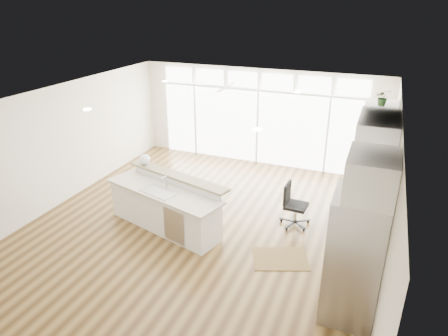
% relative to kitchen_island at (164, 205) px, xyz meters
% --- Properties ---
extents(floor, '(7.00, 8.00, 0.02)m').
position_rel_kitchen_island_xyz_m(floor, '(0.69, 0.24, -0.54)').
color(floor, '#432E14').
rests_on(floor, ground).
extents(ceiling, '(7.00, 8.00, 0.02)m').
position_rel_kitchen_island_xyz_m(ceiling, '(0.69, 0.24, 2.17)').
color(ceiling, white).
rests_on(ceiling, wall_back).
extents(wall_back, '(7.00, 0.04, 2.70)m').
position_rel_kitchen_island_xyz_m(wall_back, '(0.69, 4.24, 0.82)').
color(wall_back, beige).
rests_on(wall_back, floor).
extents(wall_front, '(7.00, 0.04, 2.70)m').
position_rel_kitchen_island_xyz_m(wall_front, '(0.69, -3.76, 0.82)').
color(wall_front, beige).
rests_on(wall_front, floor).
extents(wall_left, '(0.04, 8.00, 2.70)m').
position_rel_kitchen_island_xyz_m(wall_left, '(-2.81, 0.24, 0.82)').
color(wall_left, beige).
rests_on(wall_left, floor).
extents(wall_right, '(0.04, 8.00, 2.70)m').
position_rel_kitchen_island_xyz_m(wall_right, '(4.19, 0.24, 0.82)').
color(wall_right, beige).
rests_on(wall_right, floor).
extents(glass_wall, '(5.80, 0.06, 2.08)m').
position_rel_kitchen_island_xyz_m(glass_wall, '(0.69, 4.18, 0.52)').
color(glass_wall, white).
rests_on(glass_wall, wall_back).
extents(transom_row, '(5.90, 0.06, 0.40)m').
position_rel_kitchen_island_xyz_m(transom_row, '(0.69, 4.18, 1.85)').
color(transom_row, white).
rests_on(transom_row, wall_back).
extents(desk_window, '(0.04, 0.85, 0.85)m').
position_rel_kitchen_island_xyz_m(desk_window, '(4.15, 0.54, 1.02)').
color(desk_window, white).
rests_on(desk_window, wall_right).
extents(ceiling_fan, '(1.16, 1.16, 0.32)m').
position_rel_kitchen_island_xyz_m(ceiling_fan, '(0.19, 3.04, 1.95)').
color(ceiling_fan, silver).
rests_on(ceiling_fan, ceiling).
extents(recessed_lights, '(3.40, 3.00, 0.02)m').
position_rel_kitchen_island_xyz_m(recessed_lights, '(0.69, 0.44, 2.15)').
color(recessed_lights, white).
rests_on(recessed_lights, ceiling).
extents(oven_cabinet, '(0.64, 1.20, 2.50)m').
position_rel_kitchen_island_xyz_m(oven_cabinet, '(3.86, 2.04, 0.72)').
color(oven_cabinet, white).
rests_on(oven_cabinet, floor).
extents(desk_nook, '(0.72, 1.30, 0.76)m').
position_rel_kitchen_island_xyz_m(desk_nook, '(3.82, 0.54, -0.15)').
color(desk_nook, white).
rests_on(desk_nook, floor).
extents(upper_cabinets, '(0.64, 1.30, 0.64)m').
position_rel_kitchen_island_xyz_m(upper_cabinets, '(3.86, 0.54, 1.82)').
color(upper_cabinets, white).
rests_on(upper_cabinets, wall_right).
extents(refrigerator, '(0.76, 0.90, 2.00)m').
position_rel_kitchen_island_xyz_m(refrigerator, '(3.80, -1.11, 0.47)').
color(refrigerator, '#A8A7AC').
rests_on(refrigerator, floor).
extents(fridge_cabinet, '(0.64, 0.90, 0.60)m').
position_rel_kitchen_island_xyz_m(fridge_cabinet, '(3.86, -1.11, 1.77)').
color(fridge_cabinet, white).
rests_on(fridge_cabinet, wall_right).
extents(framed_photos, '(0.06, 0.22, 0.80)m').
position_rel_kitchen_island_xyz_m(framed_photos, '(4.15, 1.16, 0.87)').
color(framed_photos, black).
rests_on(framed_photos, wall_right).
extents(kitchen_island, '(2.83, 1.68, 1.06)m').
position_rel_kitchen_island_xyz_m(kitchen_island, '(0.00, 0.00, 0.00)').
color(kitchen_island, white).
rests_on(kitchen_island, floor).
extents(rug, '(1.19, 1.04, 0.01)m').
position_rel_kitchen_island_xyz_m(rug, '(2.53, -0.18, -0.52)').
color(rug, '#3E2B13').
rests_on(rug, floor).
extents(office_chair, '(0.50, 0.47, 0.92)m').
position_rel_kitchen_island_xyz_m(office_chair, '(2.51, 1.11, -0.07)').
color(office_chair, black).
rests_on(office_chair, floor).
extents(fishbowl, '(0.28, 0.28, 0.24)m').
position_rel_kitchen_island_xyz_m(fishbowl, '(-0.81, 0.64, 0.65)').
color(fishbowl, silver).
rests_on(fishbowl, kitchen_island).
extents(monitor, '(0.12, 0.44, 0.36)m').
position_rel_kitchen_island_xyz_m(monitor, '(3.74, 0.54, 0.41)').
color(monitor, black).
rests_on(monitor, desk_nook).
extents(keyboard, '(0.15, 0.30, 0.01)m').
position_rel_kitchen_island_xyz_m(keyboard, '(3.57, 0.54, 0.24)').
color(keyboard, silver).
rests_on(keyboard, desk_nook).
extents(potted_plant, '(0.33, 0.36, 0.25)m').
position_rel_kitchen_island_xyz_m(potted_plant, '(3.86, 2.04, 2.10)').
color(potted_plant, '#2D5524').
rests_on(potted_plant, oven_cabinet).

